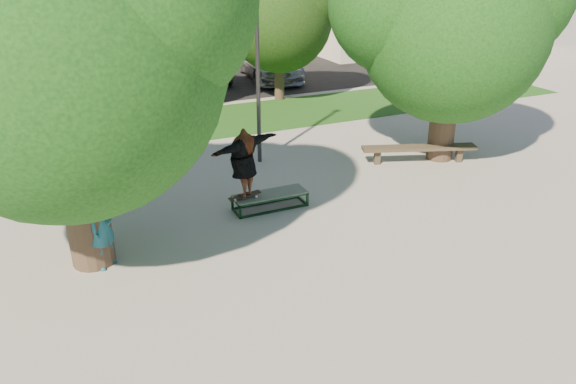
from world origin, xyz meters
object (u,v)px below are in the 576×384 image
lamppost (257,54)px  bystander (102,225)px  tree_left (53,37)px  car_grey (200,67)px  car_silver_b (268,61)px  bench (419,149)px  grind_box (270,201)px  car_silver_a (67,83)px  tree_right (450,17)px  car_dark (27,88)px

lamppost → bystander: 6.93m
tree_left → car_grey: tree_left is taller
car_grey → car_silver_b: (3.18, -0.78, 0.14)m
car_grey → bench: bearing=-78.5°
grind_box → car_grey: (2.47, 14.40, 0.47)m
car_silver_a → car_grey: size_ratio=0.96×
grind_box → bench: bearing=11.5°
grind_box → car_grey: car_grey is taller
tree_left → lamppost: size_ratio=1.16×
lamppost → car_silver_b: 11.75m
tree_right → car_silver_a: 15.33m
tree_left → car_dark: bearing=93.0°
lamppost → bystander: lamppost is taller
grind_box → bench: (5.17, 1.05, 0.24)m
car_silver_b → bench: bearing=-85.9°
car_grey → grind_box: bearing=-99.6°
car_grey → car_silver_b: size_ratio=0.86×
bench → car_silver_a: car_silver_a is taller
grind_box → car_silver_a: bearing=105.4°
lamppost → bystander: (-4.99, -4.24, -2.26)m
car_silver_b → lamppost: bearing=-107.7°
tree_left → car_grey: bearing=65.9°
bystander → car_dark: bearing=50.8°
lamppost → car_silver_b: lamppost is taller
grind_box → tree_right: bearing=11.4°
tree_left → tree_right: (10.21, 1.99, -0.33)m
tree_right → car_silver_b: (-0.24, 12.43, -3.30)m
bystander → car_dark: 13.98m
tree_right → bystander: (-9.90, -2.33, -3.20)m
tree_right → tree_left: bearing=-169.0°
lamppost → bystander: size_ratio=3.41×
car_silver_a → bystander: bearing=-86.7°
bystander → tree_right: bearing=-30.2°
bystander → car_dark: (-1.01, 13.94, -0.19)m
bench → car_grey: bearing=121.4°
car_dark → car_silver_b: bearing=12.4°
lamppost → car_dark: (-6.00, 9.70, -2.44)m
bench → car_silver_b: bearing=107.8°
tree_right → car_silver_a: (-9.42, 11.63, -3.33)m
tree_left → lamppost: (5.29, 3.91, -1.27)m
tree_left → car_silver_b: tree_left is taller
tree_left → car_silver_a: bearing=86.7°
car_dark → car_silver_b: car_silver_b is taller
tree_right → bystander: 10.67m
tree_right → car_silver_b: bearing=91.1°
bystander → bench: bystander is taller
tree_left → bench: tree_left is taller
tree_right → bystander: bearing=-166.8°
lamppost → car_grey: lamppost is taller
car_dark → bystander: bearing=-77.8°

